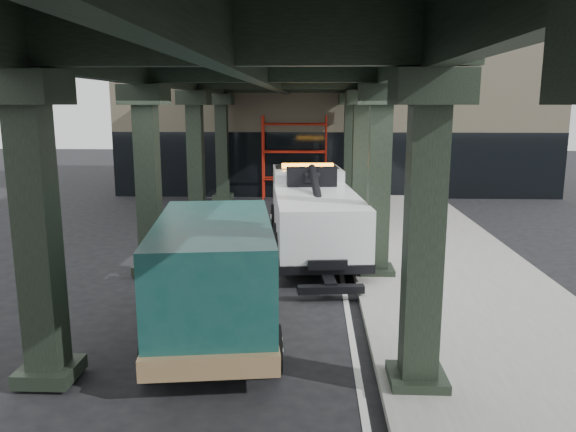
# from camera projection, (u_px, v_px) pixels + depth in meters

# --- Properties ---
(ground) EXTENTS (90.00, 90.00, 0.00)m
(ground) POSITION_uv_depth(u_px,v_px,m) (273.00, 302.00, 13.05)
(ground) COLOR black
(ground) RESTS_ON ground
(sidewalk) EXTENTS (5.00, 40.00, 0.15)m
(sidewalk) POSITION_uv_depth(u_px,v_px,m) (448.00, 276.00, 14.80)
(sidewalk) COLOR gray
(sidewalk) RESTS_ON ground
(lane_stripe) EXTENTS (0.12, 38.00, 0.01)m
(lane_stripe) POSITION_uv_depth(u_px,v_px,m) (342.00, 277.00, 14.93)
(lane_stripe) COLOR silver
(lane_stripe) RESTS_ON ground
(viaduct) EXTENTS (7.40, 32.00, 6.40)m
(viaduct) POSITION_uv_depth(u_px,v_px,m) (262.00, 66.00, 13.97)
(viaduct) COLOR black
(viaduct) RESTS_ON ground
(building) EXTENTS (22.00, 10.00, 8.00)m
(building) POSITION_uv_depth(u_px,v_px,m) (333.00, 114.00, 31.78)
(building) COLOR #C6B793
(building) RESTS_ON ground
(scaffolding) EXTENTS (3.08, 0.88, 4.00)m
(scaffolding) POSITION_uv_depth(u_px,v_px,m) (295.00, 155.00, 26.99)
(scaffolding) COLOR red
(scaffolding) RESTS_ON ground
(tow_truck) EXTENTS (3.05, 8.36, 2.69)m
(tow_truck) POSITION_uv_depth(u_px,v_px,m) (312.00, 209.00, 17.51)
(tow_truck) COLOR black
(tow_truck) RESTS_ON ground
(towed_van) EXTENTS (2.98, 6.06, 2.36)m
(towed_van) POSITION_uv_depth(u_px,v_px,m) (215.00, 272.00, 11.05)
(towed_van) COLOR #113F3C
(towed_van) RESTS_ON ground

